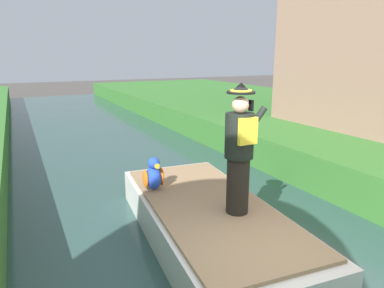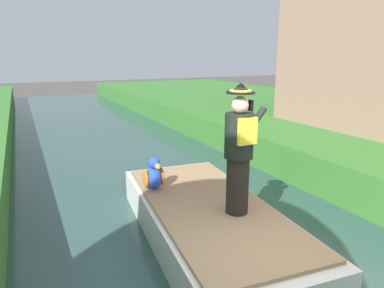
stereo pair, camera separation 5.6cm
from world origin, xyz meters
name	(u,v)px [view 1 (the left image)]	position (x,y,z in m)	size (l,w,h in m)	color
boat	(209,222)	(0.00, 1.57, 0.40)	(2.21, 4.36, 0.61)	silver
person_pirate	(239,150)	(0.22, 1.13, 1.64)	(0.61, 0.42, 1.85)	black
parrot_plush	(154,175)	(-0.54, 2.50, 0.95)	(0.36, 0.35, 0.57)	blue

